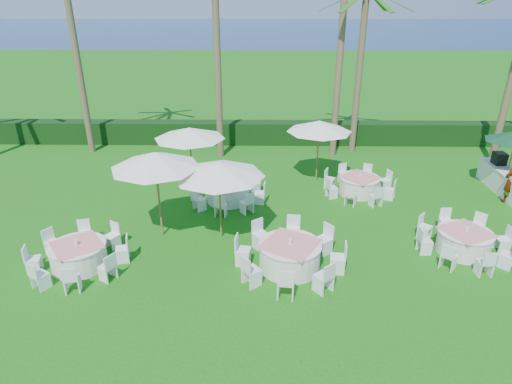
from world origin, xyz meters
TOP-DOWN VIEW (x-y plane):
  - ground at (0.00, 0.00)m, footprint 120.00×120.00m
  - hedge at (0.00, 12.00)m, footprint 34.00×1.00m
  - ocean at (0.00, 102.00)m, footprint 260.00×260.00m
  - banquet_table_a at (-5.52, -0.20)m, footprint 2.92×2.92m
  - banquet_table_b at (0.80, -0.17)m, footprint 3.29×3.29m
  - banquet_table_c at (6.37, 0.80)m, footprint 2.92×2.92m
  - banquet_table_e at (-1.40, 4.44)m, footprint 3.01×3.01m
  - banquet_table_f at (3.95, 5.26)m, footprint 2.85×2.85m
  - umbrella_a at (-3.44, 1.72)m, footprint 2.88×2.88m
  - umbrella_b at (-1.41, 1.61)m, footprint 2.97×2.97m
  - umbrella_c at (-3.02, 5.82)m, footprint 2.92×2.92m
  - umbrella_d at (2.36, 6.63)m, footprint 2.77×2.77m
  - buffet_table at (10.05, 5.20)m, footprint 0.88×4.05m
  - staff_person at (9.70, 4.57)m, footprint 0.75×0.63m
  - palm_a at (-9.06, 10.42)m, footprint 4.30×4.34m
  - palm_b at (-2.18, 9.82)m, footprint 4.40×4.00m
  - palm_c at (3.59, 10.09)m, footprint 4.40×3.98m
  - palm_d at (4.72, 10.77)m, footprint 4.37×4.24m

SIDE VIEW (x-z plane):
  - ground at x=0.00m, z-range 0.00..0.00m
  - ocean at x=0.00m, z-range 0.00..0.00m
  - banquet_table_f at x=3.95m, z-range -0.06..0.83m
  - banquet_table_c at x=6.37m, z-range -0.06..0.83m
  - banquet_table_a at x=-5.52m, z-range -0.06..0.83m
  - banquet_table_e at x=-1.40m, z-range -0.06..0.85m
  - banquet_table_b at x=0.80m, z-range -0.06..0.93m
  - buffet_table at x=10.05m, z-range -0.22..1.22m
  - hedge at x=0.00m, z-range 0.00..1.20m
  - staff_person at x=9.70m, z-range 0.00..1.76m
  - umbrella_c at x=-3.02m, z-range 1.08..3.69m
  - umbrella_b at x=-1.41m, z-range 1.11..3.81m
  - umbrella_d at x=2.36m, z-range 1.12..3.84m
  - umbrella_a at x=-3.44m, z-range 1.23..4.20m
  - palm_d at x=4.72m, z-range 0.44..8.27m
  - palm_b at x=-2.18m, z-range 0.45..9.05m
  - palm_c at x=3.59m, z-range 0.48..11.21m
  - palm_a at x=-9.06m, z-range 0.49..12.54m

